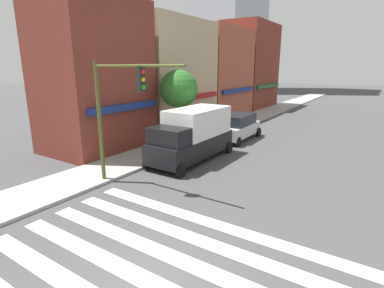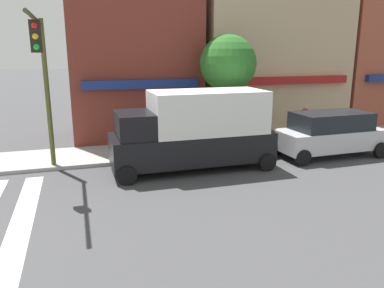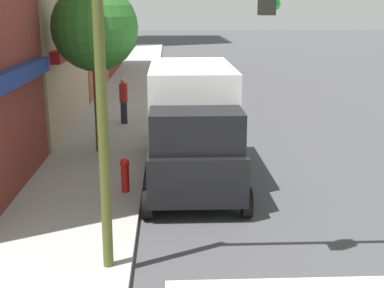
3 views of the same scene
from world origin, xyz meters
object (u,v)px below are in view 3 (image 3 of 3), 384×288
(fire_hydrant, at_px, (125,173))
(pedestrian_red_jacket, at_px, (124,100))
(box_truck_black, at_px, (192,122))
(street_tree, at_px, (95,28))
(suv_silver, at_px, (185,102))
(traffic_signal, at_px, (175,50))

(fire_hydrant, bearing_deg, pedestrian_red_jacket, 4.72)
(box_truck_black, height_order, street_tree, street_tree)
(suv_silver, distance_m, street_tree, 5.48)
(box_truck_black, distance_m, street_tree, 4.43)
(box_truck_black, xyz_separation_m, pedestrian_red_jacket, (6.49, 2.35, -0.51))
(street_tree, bearing_deg, pedestrian_red_jacket, -6.43)
(fire_hydrant, distance_m, street_tree, 5.24)
(traffic_signal, distance_m, fire_hydrant, 5.23)
(box_truck_black, height_order, suv_silver, box_truck_black)
(suv_silver, xyz_separation_m, pedestrian_red_jacket, (0.27, 2.35, 0.04))
(box_truck_black, relative_size, pedestrian_red_jacket, 3.50)
(traffic_signal, distance_m, box_truck_black, 5.78)
(traffic_signal, xyz_separation_m, box_truck_black, (5.27, -0.50, -2.32))
(fire_hydrant, bearing_deg, traffic_signal, -162.88)
(box_truck_black, bearing_deg, pedestrian_red_jacket, 19.89)
(street_tree, bearing_deg, suv_silver, -37.05)
(box_truck_black, bearing_deg, street_tree, 48.09)
(box_truck_black, relative_size, fire_hydrant, 7.36)
(pedestrian_red_jacket, bearing_deg, box_truck_black, -4.11)
(traffic_signal, xyz_separation_m, fire_hydrant, (3.89, 1.20, -3.29))
(pedestrian_red_jacket, bearing_deg, suv_silver, 59.36)
(box_truck_black, distance_m, pedestrian_red_jacket, 6.93)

